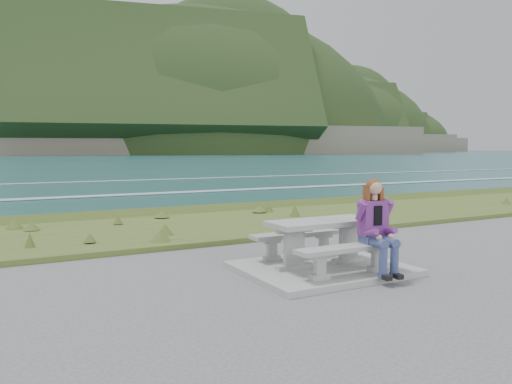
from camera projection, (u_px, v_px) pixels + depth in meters
concrete_slab at (322, 268)px, 8.13m from camera, size 2.60×2.10×0.10m
picnic_table at (322, 230)px, 8.08m from camera, size 1.80×0.75×0.75m
bench_landward at (350, 252)px, 7.48m from camera, size 1.80×0.35×0.45m
bench_seaward at (299, 238)px, 8.71m from camera, size 1.80×0.35×0.45m
grass_verge at (205, 228)px, 12.53m from camera, size 160.00×4.50×0.22m
shore_drop at (169, 215)px, 15.08m from camera, size 160.00×0.80×2.20m
ocean at (80, 210)px, 30.33m from camera, size 1600.00×1600.00×0.09m
headland_range at (235, 140)px, 446.76m from camera, size 729.83×363.95×181.47m
seated_woman at (379, 239)px, 7.56m from camera, size 0.48×0.76×1.44m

